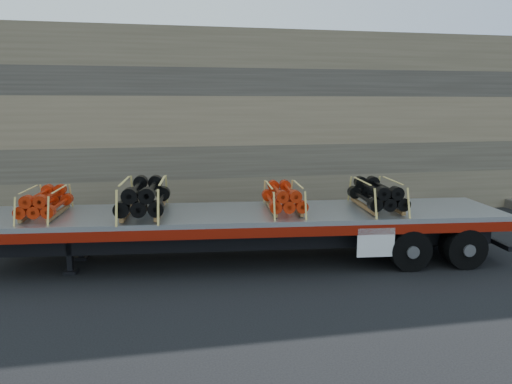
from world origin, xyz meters
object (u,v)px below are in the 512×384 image
(trailer, at_px, (245,236))
(bundle_front, at_px, (45,203))
(bundle_midrear, at_px, (284,198))
(bundle_rear, at_px, (377,195))
(bundle_midfront, at_px, (144,198))

(trailer, xyz_separation_m, bundle_front, (-5.25, 0.56, 1.05))
(bundle_midrear, bearing_deg, trailer, -180.00)
(bundle_front, xyz_separation_m, bundle_rear, (8.95, -0.95, 0.04))
(trailer, bearing_deg, bundle_front, 180.00)
(trailer, height_order, bundle_rear, bundle_rear)
(bundle_front, bearing_deg, bundle_rear, 0.00)
(bundle_midrear, relative_size, bundle_rear, 0.92)
(bundle_midrear, xyz_separation_m, bundle_rear, (2.63, -0.28, 0.03))
(bundle_midfront, relative_size, bundle_rear, 1.13)
(bundle_midrear, bearing_deg, bundle_rear, -0.00)
(bundle_front, bearing_deg, bundle_midfront, 0.00)
(bundle_midfront, distance_m, bundle_midrear, 3.78)
(trailer, relative_size, bundle_midrear, 7.17)
(bundle_midfront, xyz_separation_m, bundle_rear, (6.40, -0.68, -0.05))
(bundle_midfront, height_order, bundle_rear, bundle_midfront)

